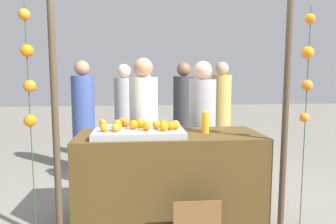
{
  "coord_description": "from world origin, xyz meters",
  "views": [
    {
      "loc": [
        -0.31,
        -3.05,
        1.48
      ],
      "look_at": [
        0.0,
        0.15,
        1.09
      ],
      "focal_mm": 33.48,
      "sensor_mm": 36.0,
      "label": 1
    }
  ],
  "objects_px": {
    "stall_counter": "(169,177)",
    "vendor_left": "(144,133)",
    "vendor_right": "(202,133)",
    "juice_bottle": "(205,122)",
    "orange_0": "(146,126)",
    "orange_1": "(175,125)"
  },
  "relations": [
    {
      "from": "stall_counter",
      "to": "vendor_left",
      "type": "xyz_separation_m",
      "value": [
        -0.24,
        0.64,
        0.33
      ]
    },
    {
      "from": "stall_counter",
      "to": "vendor_left",
      "type": "relative_size",
      "value": 1.09
    },
    {
      "from": "orange_0",
      "to": "vendor_left",
      "type": "relative_size",
      "value": 0.05
    },
    {
      "from": "juice_bottle",
      "to": "vendor_right",
      "type": "relative_size",
      "value": 0.14
    },
    {
      "from": "vendor_right",
      "to": "stall_counter",
      "type": "bearing_deg",
      "value": -124.91
    },
    {
      "from": "orange_0",
      "to": "vendor_left",
      "type": "xyz_separation_m",
      "value": [
        -0.01,
        0.77,
        -0.22
      ]
    },
    {
      "from": "stall_counter",
      "to": "juice_bottle",
      "type": "xyz_separation_m",
      "value": [
        0.37,
        0.02,
        0.55
      ]
    },
    {
      "from": "juice_bottle",
      "to": "vendor_right",
      "type": "height_order",
      "value": "vendor_right"
    },
    {
      "from": "stall_counter",
      "to": "orange_0",
      "type": "relative_size",
      "value": 21.55
    },
    {
      "from": "stall_counter",
      "to": "vendor_left",
      "type": "distance_m",
      "value": 0.76
    },
    {
      "from": "orange_0",
      "to": "orange_1",
      "type": "distance_m",
      "value": 0.29
    },
    {
      "from": "vendor_left",
      "to": "vendor_right",
      "type": "xyz_separation_m",
      "value": [
        0.71,
        0.04,
        -0.01
      ]
    },
    {
      "from": "juice_bottle",
      "to": "vendor_right",
      "type": "xyz_separation_m",
      "value": [
        0.1,
        0.65,
        -0.23
      ]
    },
    {
      "from": "orange_1",
      "to": "vendor_right",
      "type": "height_order",
      "value": "vendor_right"
    },
    {
      "from": "vendor_right",
      "to": "juice_bottle",
      "type": "bearing_deg",
      "value": -99.04
    },
    {
      "from": "orange_0",
      "to": "vendor_right",
      "type": "bearing_deg",
      "value": 48.94
    },
    {
      "from": "orange_0",
      "to": "vendor_left",
      "type": "distance_m",
      "value": 0.8
    },
    {
      "from": "orange_1",
      "to": "juice_bottle",
      "type": "height_order",
      "value": "juice_bottle"
    },
    {
      "from": "orange_0",
      "to": "vendor_left",
      "type": "bearing_deg",
      "value": 90.66
    },
    {
      "from": "stall_counter",
      "to": "vendor_left",
      "type": "bearing_deg",
      "value": 110.81
    },
    {
      "from": "juice_bottle",
      "to": "stall_counter",
      "type": "bearing_deg",
      "value": -176.93
    },
    {
      "from": "stall_counter",
      "to": "vendor_right",
      "type": "height_order",
      "value": "vendor_right"
    }
  ]
}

